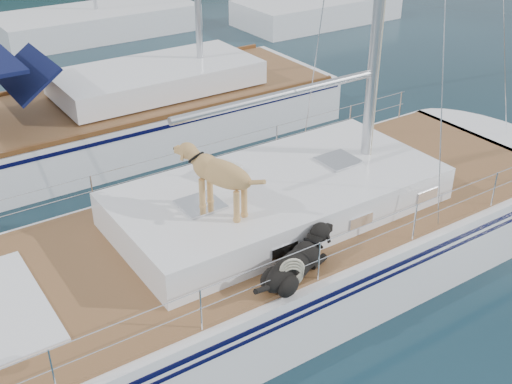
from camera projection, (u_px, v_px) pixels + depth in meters
ground at (237, 291)px, 10.44m from camera, size 120.00×120.00×0.00m
main_sailboat at (242, 255)px, 10.15m from camera, size 12.00×3.94×14.01m
neighbor_sailboat at (118, 119)px, 15.20m from camera, size 11.00×3.50×13.30m
bg_boat_center at (98, 23)px, 23.80m from camera, size 7.20×3.00×11.65m
bg_boat_east at (317, 10)px, 25.51m from camera, size 6.40×3.00×11.65m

